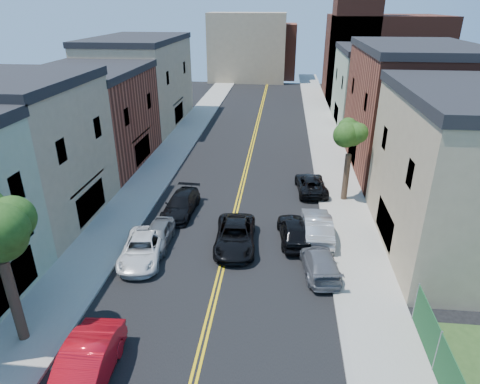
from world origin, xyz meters
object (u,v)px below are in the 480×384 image
(black_car_left, at_px, (181,204))
(black_car_right, at_px, (294,230))
(dark_car_right_far, at_px, (311,184))
(black_suv_lane, at_px, (235,236))
(grey_car_left, at_px, (158,235))
(white_pickup, at_px, (142,249))
(red_sedan, at_px, (84,370))
(silver_car_right, at_px, (317,226))
(grey_car_right, at_px, (319,261))

(black_car_left, xyz_separation_m, black_car_right, (7.86, -2.98, 0.05))
(dark_car_right_far, relative_size, black_suv_lane, 0.91)
(grey_car_left, bearing_deg, white_pickup, -106.70)
(grey_car_left, xyz_separation_m, black_suv_lane, (4.74, 0.31, 0.05))
(white_pickup, relative_size, black_car_left, 1.00)
(red_sedan, relative_size, black_suv_lane, 0.99)
(dark_car_right_far, bearing_deg, silver_car_right, 84.57)
(white_pickup, relative_size, black_suv_lane, 0.93)
(black_car_left, bearing_deg, dark_car_right_far, 29.60)
(dark_car_right_far, bearing_deg, grey_car_left, 37.16)
(red_sedan, distance_m, black_suv_lane, 11.71)
(black_car_right, bearing_deg, dark_car_right_far, -107.55)
(silver_car_right, bearing_deg, red_sedan, 50.40)
(dark_car_right_far, height_order, black_suv_lane, black_suv_lane)
(grey_car_right, bearing_deg, white_pickup, -8.00)
(white_pickup, relative_size, grey_car_right, 1.06)
(white_pickup, bearing_deg, grey_car_right, -8.44)
(black_car_right, distance_m, dark_car_right_far, 7.78)
(red_sedan, xyz_separation_m, grey_car_left, (-0.16, 10.46, -0.17))
(black_car_left, relative_size, grey_car_right, 1.06)
(white_pickup, distance_m, black_car_right, 9.23)
(white_pickup, distance_m, grey_car_left, 1.70)
(white_pickup, distance_m, dark_car_right_far, 14.70)
(white_pickup, xyz_separation_m, dark_car_right_far, (10.19, 10.60, -0.02))
(white_pickup, relative_size, dark_car_right_far, 1.03)
(grey_car_right, distance_m, dark_car_right_far, 10.76)
(black_suv_lane, bearing_deg, black_car_right, 12.08)
(silver_car_right, bearing_deg, grey_car_right, 86.94)
(white_pickup, height_order, dark_car_right_far, white_pickup)
(dark_car_right_far, bearing_deg, black_suv_lane, 54.52)
(white_pickup, height_order, silver_car_right, silver_car_right)
(black_car_left, distance_m, black_suv_lane, 5.86)
(grey_car_left, bearing_deg, grey_car_right, -12.09)
(black_car_left, bearing_deg, red_sedan, -88.14)
(red_sedan, xyz_separation_m, grey_car_right, (9.50, 8.65, -0.18))
(black_car_left, height_order, black_car_right, black_car_right)
(white_pickup, xyz_separation_m, grey_car_left, (0.45, 1.64, 0.00))
(black_car_right, bearing_deg, silver_car_right, -166.03)
(black_car_right, relative_size, silver_car_right, 0.90)
(grey_car_left, xyz_separation_m, silver_car_right, (9.74, 1.86, 0.13))
(black_car_right, bearing_deg, black_car_left, -27.64)
(red_sedan, bearing_deg, black_suv_lane, 63.99)
(black_car_right, distance_m, black_suv_lane, 3.69)
(grey_car_left, height_order, black_car_right, black_car_right)
(silver_car_right, distance_m, dark_car_right_far, 7.10)
(black_car_right, bearing_deg, white_pickup, 11.76)
(red_sedan, distance_m, silver_car_right, 15.61)
(black_car_left, bearing_deg, silver_car_right, -11.70)
(black_car_right, bearing_deg, black_suv_lane, 8.74)
(grey_car_left, relative_size, black_suv_lane, 0.76)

